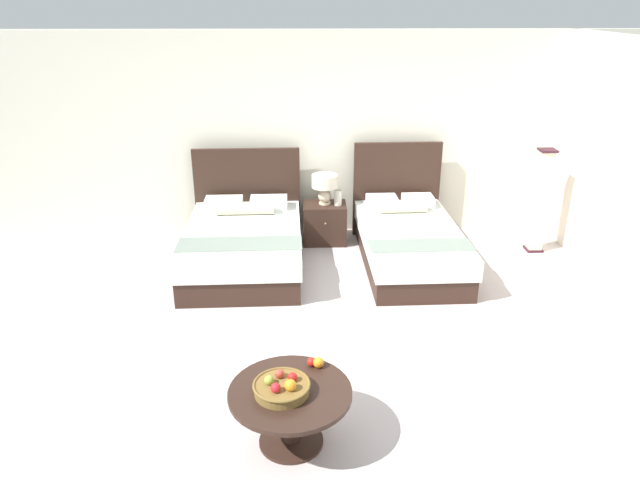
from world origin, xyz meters
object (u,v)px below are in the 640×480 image
object	(u,v)px
fruit_bowl	(282,387)
loose_apple	(312,362)
bed_near_window	(244,242)
coffee_table	(290,404)
vase	(338,198)
nightstand	(325,223)
floor_lamp_corner	(540,201)
bed_near_corner	(408,240)
loose_orange	(318,362)
table_lamp	(325,185)

from	to	relation	value
fruit_bowl	loose_apple	bearing A→B (deg)	56.57
bed_near_window	coffee_table	bearing A→B (deg)	-78.77
bed_near_window	vase	world-z (taller)	bed_near_window
nightstand	floor_lamp_corner	distance (m)	2.75
vase	fruit_bowl	xyz separation A→B (m)	(-0.61, -3.82, -0.12)
vase	bed_near_window	bearing A→B (deg)	-151.49
loose_apple	nightstand	bearing A→B (deg)	86.33
nightstand	loose_apple	world-z (taller)	nightstand
bed_near_corner	loose_orange	world-z (taller)	bed_near_corner
bed_near_corner	loose_apple	size ratio (longest dim) A/B	30.90
floor_lamp_corner	nightstand	bearing A→B (deg)	172.45
coffee_table	loose_apple	distance (m)	0.37
table_lamp	coffee_table	world-z (taller)	table_lamp
bed_near_corner	table_lamp	world-z (taller)	bed_near_corner
coffee_table	loose_apple	xyz separation A→B (m)	(0.16, 0.30, 0.15)
vase	loose_orange	size ratio (longest dim) A/B	2.48
table_lamp	bed_near_window	bearing A→B (deg)	-145.27
nightstand	loose_orange	world-z (taller)	loose_orange
loose_apple	bed_near_corner	bearing A→B (deg)	66.79
fruit_bowl	loose_orange	bearing A→B (deg)	48.98
coffee_table	floor_lamp_corner	size ratio (longest dim) A/B	0.66
bed_near_window	table_lamp	world-z (taller)	bed_near_window
vase	floor_lamp_corner	xyz separation A→B (m)	(2.53, -0.32, 0.03)
vase	nightstand	bearing A→B (deg)	166.66
bed_near_corner	vase	distance (m)	1.10
nightstand	vase	distance (m)	0.41
bed_near_corner	nightstand	size ratio (longest dim) A/B	3.82
nightstand	fruit_bowl	xyz separation A→B (m)	(-0.44, -3.86, 0.25)
bed_near_corner	fruit_bowl	world-z (taller)	bed_near_corner
fruit_bowl	loose_orange	xyz separation A→B (m)	(0.26, 0.30, -0.01)
table_lamp	bed_near_corner	bearing A→B (deg)	-34.86
nightstand	fruit_bowl	bearing A→B (deg)	-96.50
bed_near_window	vase	size ratio (longest dim) A/B	10.47
loose_orange	floor_lamp_corner	bearing A→B (deg)	48.05
bed_near_window	table_lamp	size ratio (longest dim) A/B	5.46
vase	floor_lamp_corner	size ratio (longest dim) A/B	0.15
nightstand	floor_lamp_corner	bearing A→B (deg)	-7.55
table_lamp	coffee_table	xyz separation A→B (m)	(-0.38, -3.85, -0.45)
loose_orange	nightstand	bearing A→B (deg)	87.17
table_lamp	vase	world-z (taller)	table_lamp
table_lamp	coffee_table	bearing A→B (deg)	-95.68
loose_orange	floor_lamp_corner	world-z (taller)	floor_lamp_corner
vase	fruit_bowl	bearing A→B (deg)	-99.05
nightstand	bed_near_corner	bearing A→B (deg)	-34.08
fruit_bowl	loose_apple	size ratio (longest dim) A/B	5.87
vase	loose_apple	xyz separation A→B (m)	(-0.40, -3.50, -0.14)
bed_near_corner	floor_lamp_corner	size ratio (longest dim) A/B	1.61
bed_near_window	bed_near_corner	size ratio (longest dim) A/B	1.00
loose_orange	loose_apple	bearing A→B (deg)	159.71
vase	loose_apple	world-z (taller)	vase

